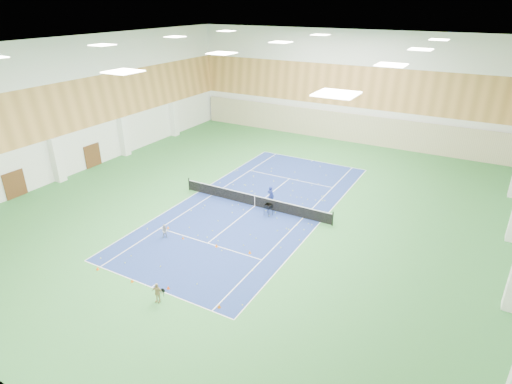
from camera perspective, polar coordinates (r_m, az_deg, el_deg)
ground at (r=33.62m, az=-0.17°, el=-1.90°), size 40.00×40.00×0.00m
room_shell at (r=31.42m, az=-0.18°, el=7.95°), size 36.00×40.00×12.00m
wood_cladding at (r=30.91m, az=-0.19°, el=11.51°), size 36.00×40.00×8.00m
ceiling_light_grid at (r=30.27m, az=-0.20°, el=18.76°), size 21.40×25.40×0.06m
court_surface at (r=33.62m, az=-0.17°, el=-1.89°), size 10.97×23.77×0.01m
tennis_balls_scatter at (r=33.60m, az=-0.17°, el=-1.83°), size 10.57×22.77×0.07m
tennis_net at (r=33.38m, az=-0.17°, el=-1.05°), size 12.80×0.10×1.10m
back_curtain at (r=50.12m, az=11.11°, el=8.58°), size 35.40×0.16×3.20m
door_left_a at (r=39.93m, az=-29.47°, el=0.89°), size 0.08×1.80×2.20m
door_left_b at (r=44.16m, az=-20.95°, el=4.56°), size 0.08×1.80×2.20m
coach at (r=33.48m, az=1.97°, el=-0.48°), size 0.65×0.49×1.63m
child_court at (r=29.75m, az=-12.02°, el=-5.14°), size 0.61×0.61×1.00m
child_apron at (r=24.02m, az=-13.04°, el=-12.94°), size 0.73×0.40×1.17m
ball_cart at (r=32.04m, az=1.65°, el=-2.38°), size 0.62×0.62×0.93m
cone_svc_a at (r=31.04m, az=-11.64°, el=-4.63°), size 0.18×0.18×0.20m
cone_svc_b at (r=29.57m, az=-9.71°, el=-6.04°), size 0.17×0.17×0.19m
cone_svc_c at (r=28.39m, az=-5.30°, el=-7.10°), size 0.21×0.21×0.24m
cone_svc_d at (r=27.60m, az=-0.83°, el=-8.01°), size 0.20×0.20×0.22m
cone_base_a at (r=27.80m, az=-20.39°, el=-9.52°), size 0.19×0.19×0.21m
cone_base_b at (r=26.11m, az=-16.20°, el=-11.27°), size 0.18×0.18×0.20m
cone_base_c at (r=25.09m, az=-11.62°, el=-12.35°), size 0.19×0.19×0.20m
cone_base_d at (r=23.42m, az=-4.95°, el=-14.89°), size 0.20×0.20×0.22m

